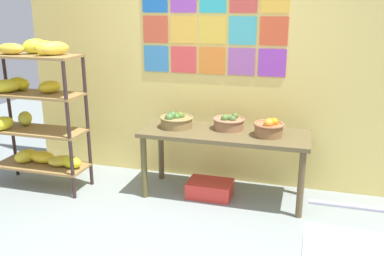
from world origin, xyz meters
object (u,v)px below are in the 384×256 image
(produce_crate_under_table, at_px, (210,189))
(display_table, at_px, (224,140))
(fruit_basket_back_right, at_px, (269,128))
(fruit_basket_centre, at_px, (176,120))
(fruit_basket_back_left, at_px, (229,122))
(banana_shelf_unit, at_px, (35,108))

(produce_crate_under_table, bearing_deg, display_table, 20.40)
(display_table, bearing_deg, fruit_basket_back_right, -2.13)
(display_table, relative_size, fruit_basket_centre, 4.83)
(fruit_basket_back_left, height_order, fruit_basket_centre, fruit_basket_centre)
(fruit_basket_centre, bearing_deg, display_table, -2.83)
(banana_shelf_unit, xyz_separation_m, display_table, (1.93, 0.29, -0.26))
(fruit_basket_back_right, xyz_separation_m, produce_crate_under_table, (-0.56, -0.03, -0.68))
(banana_shelf_unit, distance_m, fruit_basket_back_right, 2.37)
(display_table, bearing_deg, banana_shelf_unit, -171.48)
(fruit_basket_back_right, bearing_deg, produce_crate_under_table, -176.76)
(banana_shelf_unit, xyz_separation_m, fruit_basket_back_left, (1.95, 0.40, -0.11))
(banana_shelf_unit, bearing_deg, fruit_basket_back_right, 6.61)
(produce_crate_under_table, bearing_deg, fruit_basket_centre, 169.16)
(display_table, bearing_deg, produce_crate_under_table, -159.60)
(banana_shelf_unit, xyz_separation_m, produce_crate_under_table, (1.80, 0.24, -0.78))
(produce_crate_under_table, bearing_deg, fruit_basket_back_left, 47.46)
(fruit_basket_centre, relative_size, produce_crate_under_table, 0.76)
(banana_shelf_unit, height_order, fruit_basket_back_left, banana_shelf_unit)
(banana_shelf_unit, bearing_deg, fruit_basket_centre, 12.44)
(fruit_basket_back_left, bearing_deg, fruit_basket_centre, -170.59)
(fruit_basket_back_left, distance_m, produce_crate_under_table, 0.70)
(banana_shelf_unit, relative_size, display_table, 0.95)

